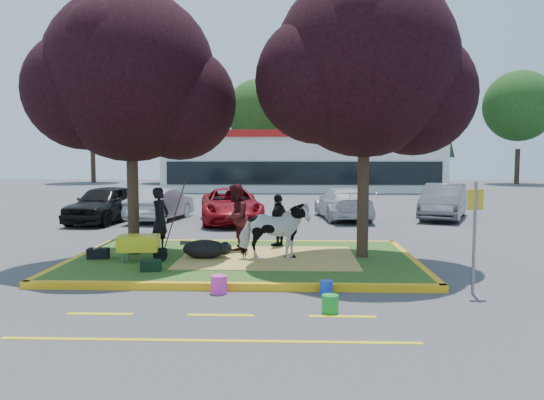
{
  "coord_description": "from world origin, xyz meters",
  "views": [
    {
      "loc": [
        1.15,
        -12.67,
        2.62
      ],
      "look_at": [
        0.68,
        0.5,
        1.51
      ],
      "focal_mm": 35.0,
      "sensor_mm": 36.0,
      "label": 1
    }
  ],
  "objects_px": {
    "wheelbarrow": "(139,243)",
    "bucket_green": "(330,304)",
    "bucket_blue": "(326,287)",
    "car_silver": "(161,204)",
    "cow": "(274,231)",
    "sign_post": "(475,226)",
    "bucket_pink": "(219,284)",
    "car_black": "(104,204)",
    "calf": "(205,249)",
    "handler": "(160,219)"
  },
  "relations": [
    {
      "from": "wheelbarrow",
      "to": "bucket_green",
      "type": "bearing_deg",
      "value": -43.62
    },
    {
      "from": "bucket_green",
      "to": "bucket_blue",
      "type": "relative_size",
      "value": 1.15
    },
    {
      "from": "wheelbarrow",
      "to": "car_silver",
      "type": "height_order",
      "value": "car_silver"
    },
    {
      "from": "cow",
      "to": "sign_post",
      "type": "distance_m",
      "value": 4.54
    },
    {
      "from": "bucket_pink",
      "to": "car_black",
      "type": "bearing_deg",
      "value": 119.44
    },
    {
      "from": "car_silver",
      "to": "car_black",
      "type": "bearing_deg",
      "value": 30.23
    },
    {
      "from": "bucket_pink",
      "to": "bucket_blue",
      "type": "relative_size",
      "value": 1.31
    },
    {
      "from": "cow",
      "to": "wheelbarrow",
      "type": "height_order",
      "value": "cow"
    },
    {
      "from": "sign_post",
      "to": "bucket_pink",
      "type": "relative_size",
      "value": 6.26
    },
    {
      "from": "bucket_pink",
      "to": "car_silver",
      "type": "xyz_separation_m",
      "value": [
        -3.89,
        11.25,
        0.48
      ]
    },
    {
      "from": "calf",
      "to": "car_silver",
      "type": "bearing_deg",
      "value": 135.21
    },
    {
      "from": "cow",
      "to": "handler",
      "type": "distance_m",
      "value": 3.17
    },
    {
      "from": "handler",
      "to": "car_black",
      "type": "relative_size",
      "value": 0.39
    },
    {
      "from": "sign_post",
      "to": "bucket_green",
      "type": "bearing_deg",
      "value": -160.93
    },
    {
      "from": "bucket_green",
      "to": "car_black",
      "type": "distance_m",
      "value": 14.16
    },
    {
      "from": "cow",
      "to": "car_silver",
      "type": "distance_m",
      "value": 10.02
    },
    {
      "from": "bucket_green",
      "to": "car_black",
      "type": "height_order",
      "value": "car_black"
    },
    {
      "from": "cow",
      "to": "sign_post",
      "type": "xyz_separation_m",
      "value": [
        3.84,
        -2.39,
        0.45
      ]
    },
    {
      "from": "calf",
      "to": "bucket_blue",
      "type": "bearing_deg",
      "value": -18.88
    },
    {
      "from": "bucket_green",
      "to": "car_silver",
      "type": "distance_m",
      "value": 13.78
    },
    {
      "from": "wheelbarrow",
      "to": "car_black",
      "type": "bearing_deg",
      "value": 109.59
    },
    {
      "from": "sign_post",
      "to": "calf",
      "type": "bearing_deg",
      "value": 149.61
    },
    {
      "from": "sign_post",
      "to": "bucket_pink",
      "type": "distance_m",
      "value": 4.94
    },
    {
      "from": "handler",
      "to": "wheelbarrow",
      "type": "bearing_deg",
      "value": -168.79
    },
    {
      "from": "calf",
      "to": "wheelbarrow",
      "type": "bearing_deg",
      "value": -138.04
    },
    {
      "from": "wheelbarrow",
      "to": "car_black",
      "type": "xyz_separation_m",
      "value": [
        -3.77,
        8.33,
        0.15
      ]
    },
    {
      "from": "wheelbarrow",
      "to": "bucket_pink",
      "type": "xyz_separation_m",
      "value": [
        2.16,
        -2.18,
        -0.41
      ]
    },
    {
      "from": "calf",
      "to": "handler",
      "type": "distance_m",
      "value": 1.71
    },
    {
      "from": "cow",
      "to": "calf",
      "type": "distance_m",
      "value": 1.75
    },
    {
      "from": "calf",
      "to": "car_black",
      "type": "xyz_separation_m",
      "value": [
        -5.23,
        7.88,
        0.35
      ]
    },
    {
      "from": "bucket_pink",
      "to": "wheelbarrow",
      "type": "bearing_deg",
      "value": 134.72
    },
    {
      "from": "calf",
      "to": "wheelbarrow",
      "type": "relative_size",
      "value": 0.63
    },
    {
      "from": "cow",
      "to": "bucket_blue",
      "type": "relative_size",
      "value": 6.26
    },
    {
      "from": "wheelbarrow",
      "to": "calf",
      "type": "bearing_deg",
      "value": 12.27
    },
    {
      "from": "cow",
      "to": "wheelbarrow",
      "type": "distance_m",
      "value": 3.16
    },
    {
      "from": "cow",
      "to": "bucket_blue",
      "type": "xyz_separation_m",
      "value": [
        1.06,
        -2.49,
        -0.71
      ]
    },
    {
      "from": "calf",
      "to": "handler",
      "type": "relative_size",
      "value": 0.64
    },
    {
      "from": "cow",
      "to": "bucket_blue",
      "type": "distance_m",
      "value": 2.8
    },
    {
      "from": "bucket_pink",
      "to": "sign_post",
      "type": "bearing_deg",
      "value": 1.19
    },
    {
      "from": "calf",
      "to": "bucket_green",
      "type": "distance_m",
      "value": 4.7
    },
    {
      "from": "bucket_blue",
      "to": "sign_post",
      "type": "bearing_deg",
      "value": 2.07
    },
    {
      "from": "sign_post",
      "to": "handler",
      "type": "bearing_deg",
      "value": 147.22
    },
    {
      "from": "wheelbarrow",
      "to": "bucket_pink",
      "type": "height_order",
      "value": "wheelbarrow"
    },
    {
      "from": "cow",
      "to": "bucket_green",
      "type": "relative_size",
      "value": 5.43
    },
    {
      "from": "sign_post",
      "to": "car_black",
      "type": "height_order",
      "value": "sign_post"
    },
    {
      "from": "calf",
      "to": "bucket_blue",
      "type": "height_order",
      "value": "calf"
    },
    {
      "from": "bucket_pink",
      "to": "calf",
      "type": "bearing_deg",
      "value": 105.01
    },
    {
      "from": "wheelbarrow",
      "to": "sign_post",
      "type": "height_order",
      "value": "sign_post"
    },
    {
      "from": "cow",
      "to": "bucket_green",
      "type": "xyz_separation_m",
      "value": [
        1.05,
        -3.68,
        -0.69
      ]
    },
    {
      "from": "calf",
      "to": "car_black",
      "type": "bearing_deg",
      "value": 148.47
    }
  ]
}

